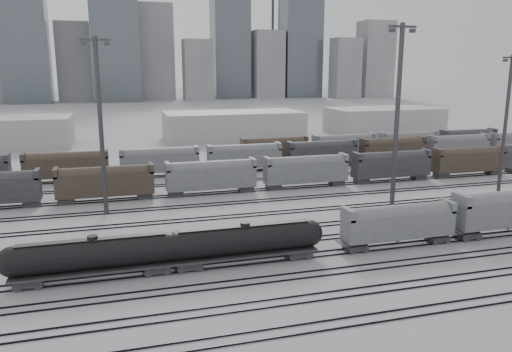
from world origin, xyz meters
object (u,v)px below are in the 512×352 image
object	(u,v)px
hopper_car_b	(510,208)
light_mast_c	(397,114)
hopper_car_a	(399,221)
tank_car_a	(94,255)
tank_car_b	(245,241)

from	to	relation	value
hopper_car_b	light_mast_c	bearing A→B (deg)	118.76
light_mast_c	hopper_car_a	bearing A→B (deg)	-118.82
light_mast_c	tank_car_a	bearing A→B (deg)	-161.11
tank_car_a	light_mast_c	size ratio (longest dim) A/B	0.66
tank_car_b	light_mast_c	size ratio (longest dim) A/B	0.66
hopper_car_a	hopper_car_b	distance (m)	15.91
tank_car_b	hopper_car_b	world-z (taller)	hopper_car_b
tank_car_a	hopper_car_a	world-z (taller)	hopper_car_a
light_mast_c	tank_car_b	bearing A→B (deg)	-151.53
light_mast_c	hopper_car_b	bearing A→B (deg)	-61.24
tank_car_a	light_mast_c	world-z (taller)	light_mast_c
tank_car_a	hopper_car_b	size ratio (longest dim) A/B	1.15
tank_car_b	light_mast_c	xyz separation A→B (m)	(26.69, 14.47, 11.74)
tank_car_b	light_mast_c	bearing A→B (deg)	28.47
tank_car_b	hopper_car_b	bearing A→B (deg)	0.00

